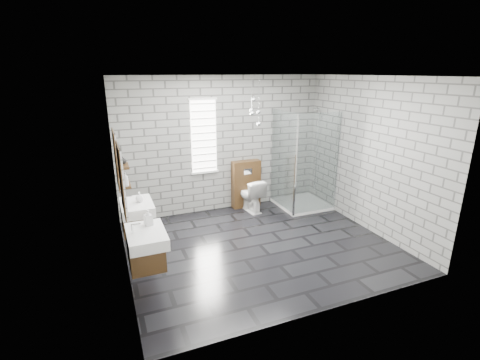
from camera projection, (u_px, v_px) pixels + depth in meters
floor at (260, 245)px, 5.79m from camera, size 4.20×3.60×0.02m
ceiling at (263, 75)px, 4.97m from camera, size 4.20×3.60×0.02m
wall_back at (223, 145)px, 6.98m from camera, size 4.20×0.02×2.70m
wall_front at (333, 207)px, 3.78m from camera, size 4.20×0.02×2.70m
wall_left at (118, 182)px, 4.63m from camera, size 0.02×3.60×2.70m
wall_right at (369, 155)px, 6.13m from camera, size 0.02×3.60×2.70m
vanity_left at (143, 239)px, 4.36m from camera, size 0.47×0.70×1.57m
vanity_right at (134, 209)px, 5.32m from camera, size 0.47×0.70×1.57m
shelf_lower at (125, 185)px, 4.62m from camera, size 0.14×0.30×0.03m
shelf_upper at (123, 166)px, 4.54m from camera, size 0.14×0.30×0.03m
window at (204, 137)px, 6.75m from camera, size 0.56×0.05×1.48m
cistern_panel at (246, 184)px, 7.30m from camera, size 0.60×0.20×1.00m
flush_plate at (248, 171)px, 7.12m from camera, size 0.18×0.01×0.12m
shower_enclosure at (302, 185)px, 7.21m from camera, size 1.00×1.00×2.03m
pendant_cluster at (255, 111)px, 6.55m from camera, size 0.26×0.22×0.93m
toilet at (251, 195)px, 7.13m from camera, size 0.45×0.71×0.68m
soap_bottle_a at (148, 217)px, 4.49m from camera, size 0.12×0.12×0.22m
soap_bottle_b at (139, 197)px, 5.31m from camera, size 0.16×0.16×0.16m
soap_bottle_c at (126, 179)px, 4.49m from camera, size 0.08×0.08×0.19m
vase at (123, 160)px, 4.58m from camera, size 0.10×0.10×0.10m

